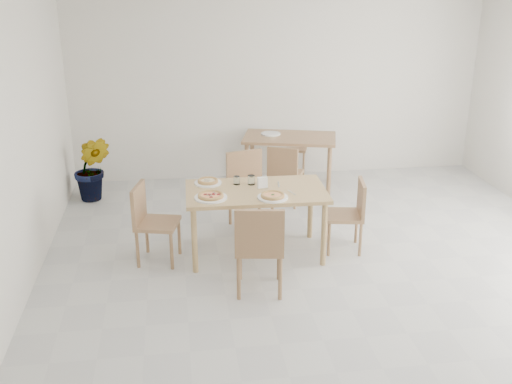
{
  "coord_description": "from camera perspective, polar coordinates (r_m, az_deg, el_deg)",
  "views": [
    {
      "loc": [
        -1.54,
        -5.06,
        2.97
      ],
      "look_at": [
        -0.71,
        0.84,
        0.73
      ],
      "focal_mm": 42.0,
      "sensor_mm": 36.0,
      "label": 1
    }
  ],
  "objects": [
    {
      "name": "chair_south",
      "position": [
        5.64,
        0.33,
        -4.92
      ],
      "size": [
        0.52,
        0.52,
        0.92
      ],
      "rotation": [
        0.0,
        0.0,
        3.0
      ],
      "color": "#A37A51",
      "rests_on": "ground"
    },
    {
      "name": "tumbler_b",
      "position": [
        6.51,
        -1.85,
        1.12
      ],
      "size": [
        0.07,
        0.07,
        0.09
      ],
      "primitive_type": "cylinder",
      "color": "white",
      "rests_on": "main_table"
    },
    {
      "name": "chair_back_n",
      "position": [
        9.19,
        3.72,
        4.69
      ],
      "size": [
        0.48,
        0.48,
        0.78
      ],
      "rotation": [
        0.0,
        0.0,
        -0.31
      ],
      "color": "#A37A51",
      "rests_on": "ground"
    },
    {
      "name": "plate_mushroom",
      "position": [
        6.56,
        -4.59,
        0.87
      ],
      "size": [
        0.3,
        0.3,
        0.02
      ],
      "primitive_type": "cylinder",
      "color": "white",
      "rests_on": "main_table"
    },
    {
      "name": "tumbler_a",
      "position": [
        6.5,
        -0.45,
        1.15
      ],
      "size": [
        0.08,
        0.08,
        0.1
      ],
      "primitive_type": "cylinder",
      "color": "white",
      "rests_on": "main_table"
    },
    {
      "name": "pizza_pepperoni",
      "position": [
        6.13,
        -4.33,
        -0.33
      ],
      "size": [
        0.35,
        0.35,
        0.03
      ],
      "rotation": [
        0.0,
        0.0,
        -0.44
      ],
      "color": "#E0B069",
      "rests_on": "plate_pepperoni"
    },
    {
      "name": "pizza_margherita",
      "position": [
        6.12,
        1.6,
        -0.32
      ],
      "size": [
        0.29,
        0.29,
        0.03
      ],
      "rotation": [
        0.0,
        0.0,
        0.19
      ],
      "color": "#E0B069",
      "rests_on": "plate_margherita"
    },
    {
      "name": "plate_pepperoni",
      "position": [
        6.14,
        -4.32,
        -0.53
      ],
      "size": [
        0.34,
        0.34,
        0.02
      ],
      "primitive_type": "cylinder",
      "color": "white",
      "rests_on": "main_table"
    },
    {
      "name": "chair_north",
      "position": [
        7.17,
        -0.76,
        0.76
      ],
      "size": [
        0.56,
        0.56,
        0.92
      ],
      "rotation": [
        0.0,
        0.0,
        0.27
      ],
      "color": "#A37A51",
      "rests_on": "ground"
    },
    {
      "name": "chair_west",
      "position": [
        6.41,
        -10.08,
        -2.43
      ],
      "size": [
        0.51,
        0.51,
        0.85
      ],
      "rotation": [
        0.0,
        0.0,
        1.33
      ],
      "color": "#A37A51",
      "rests_on": "ground"
    },
    {
      "name": "plate_margherita",
      "position": [
        6.13,
        1.6,
        -0.51
      ],
      "size": [
        0.32,
        0.32,
        0.02
      ],
      "primitive_type": "cylinder",
      "color": "white",
      "rests_on": "main_table"
    },
    {
      "name": "potted_plant",
      "position": [
        8.3,
        -15.32,
        2.18
      ],
      "size": [
        0.54,
        0.46,
        0.89
      ],
      "primitive_type": "imported",
      "rotation": [
        0.0,
        0.0,
        -0.13
      ],
      "color": "#28611D",
      "rests_on": "ground"
    },
    {
      "name": "chair_back_s",
      "position": [
        7.82,
        2.71,
        2.0
      ],
      "size": [
        0.54,
        0.54,
        0.82
      ],
      "rotation": [
        0.0,
        0.0,
        2.7
      ],
      "color": "#A37A51",
      "rests_on": "ground"
    },
    {
      "name": "plate_empty",
      "position": [
        8.51,
        1.42,
        5.57
      ],
      "size": [
        0.28,
        0.28,
        0.02
      ],
      "primitive_type": "cylinder",
      "color": "white",
      "rests_on": "second_table"
    },
    {
      "name": "fork_a",
      "position": [
        6.28,
        3.43,
        -0.06
      ],
      "size": [
        0.06,
        0.16,
        0.01
      ],
      "primitive_type": "cube",
      "rotation": [
        0.0,
        0.0,
        0.3
      ],
      "color": "silver",
      "rests_on": "main_table"
    },
    {
      "name": "pizza_mushroom",
      "position": [
        6.55,
        -4.6,
        1.06
      ],
      "size": [
        0.28,
        0.28,
        0.03
      ],
      "rotation": [
        0.0,
        0.0,
        -0.31
      ],
      "color": "#E0B069",
      "rests_on": "plate_mushroom"
    },
    {
      "name": "fork_b",
      "position": [
        6.51,
        2.16,
        0.72
      ],
      "size": [
        0.04,
        0.18,
        0.01
      ],
      "primitive_type": "cube",
      "rotation": [
        0.0,
        0.0,
        -0.13
      ],
      "color": "silver",
      "rests_on": "main_table"
    },
    {
      "name": "napkin_holder",
      "position": [
        6.37,
        0.61,
        0.85
      ],
      "size": [
        0.12,
        0.08,
        0.13
      ],
      "rotation": [
        0.0,
        0.0,
        0.16
      ],
      "color": "silver",
      "rests_on": "main_table"
    },
    {
      "name": "main_table",
      "position": [
        6.39,
        0.0,
        -0.49
      ],
      "size": [
        1.51,
        0.88,
        0.75
      ],
      "rotation": [
        0.0,
        0.0,
        -0.02
      ],
      "color": "tan",
      "rests_on": "ground"
    },
    {
      "name": "second_table",
      "position": [
        8.44,
        3.21,
        4.64
      ],
      "size": [
        1.42,
        1.03,
        0.75
      ],
      "rotation": [
        0.0,
        0.0,
        -0.26
      ],
      "color": "#A37A51",
      "rests_on": "ground"
    },
    {
      "name": "chair_east",
      "position": [
        6.65,
        9.05,
        -1.75
      ],
      "size": [
        0.46,
        0.46,
        0.8
      ],
      "rotation": [
        0.0,
        0.0,
        -1.74
      ],
      "color": "#A37A51",
      "rests_on": "ground"
    }
  ]
}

